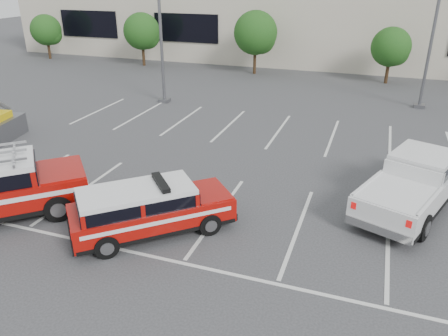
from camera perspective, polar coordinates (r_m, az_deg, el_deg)
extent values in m
plane|color=#353538|center=(14.72, -0.80, -6.12)|extent=(120.00, 120.00, 0.00)
cube|color=silver|center=(18.55, 4.02, 0.54)|extent=(23.00, 15.00, 0.01)
cube|color=beige|center=(44.27, 14.53, 19.02)|extent=(60.00, 15.00, 8.00)
cylinder|color=#3F2B19|center=(45.40, -21.87, 14.06)|extent=(0.24, 0.24, 1.51)
sphere|color=#134814|center=(45.17, -22.24, 16.36)|extent=(2.77, 2.77, 2.77)
sphere|color=#134814|center=(45.11, -21.59, 15.90)|extent=(1.85, 1.85, 1.85)
cylinder|color=#3F2B19|center=(39.64, -10.47, 14.22)|extent=(0.24, 0.24, 1.67)
sphere|color=#134814|center=(39.35, -10.70, 17.15)|extent=(3.07, 3.07, 3.07)
sphere|color=#134814|center=(39.39, -9.97, 16.52)|extent=(2.05, 2.05, 2.05)
cylinder|color=#3F2B19|center=(35.80, 4.03, 13.64)|extent=(0.24, 0.24, 1.84)
sphere|color=#134814|center=(35.46, 4.14, 17.21)|extent=(3.37, 3.37, 3.37)
sphere|color=#134814|center=(35.61, 4.85, 16.39)|extent=(2.24, 2.24, 2.24)
cylinder|color=#3F2B19|center=(34.56, 20.51, 11.56)|extent=(0.24, 0.24, 1.51)
sphere|color=#134814|center=(34.25, 20.97, 14.56)|extent=(2.77, 2.77, 2.77)
sphere|color=#134814|center=(34.52, 21.54, 13.83)|extent=(1.85, 1.85, 1.85)
cube|color=#59595E|center=(27.93, -7.76, 8.75)|extent=(0.60, 0.60, 0.20)
cylinder|color=#59595E|center=(27.06, -8.37, 18.79)|extent=(0.18, 0.18, 10.00)
cube|color=#59595E|center=(28.97, 24.13, 7.41)|extent=(0.60, 0.60, 0.20)
cylinder|color=#59595E|center=(28.13, 25.88, 16.96)|extent=(0.18, 0.18, 10.00)
cube|color=#990C07|center=(13.67, -9.30, -5.77)|extent=(4.80, 4.59, 0.74)
cube|color=black|center=(13.32, -11.31, -3.99)|extent=(3.66, 3.53, 0.39)
cube|color=silver|center=(13.20, -11.40, -2.97)|extent=(3.58, 3.46, 0.14)
cube|color=black|center=(13.28, -8.25, -1.88)|extent=(1.07, 1.14, 0.13)
cube|color=silver|center=(16.22, 23.56, -2.15)|extent=(4.04, 6.32, 0.87)
cube|color=black|center=(16.45, 24.53, 0.57)|extent=(2.52, 2.65, 0.45)
cube|color=silver|center=(16.34, 24.71, 1.56)|extent=(2.47, 2.59, 0.16)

